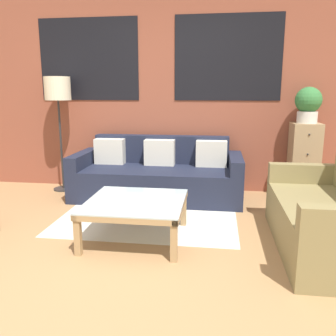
# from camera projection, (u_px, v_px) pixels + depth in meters

# --- Properties ---
(ground_plane) EXTENTS (16.00, 16.00, 0.00)m
(ground_plane) POSITION_uv_depth(u_px,v_px,m) (107.00, 266.00, 2.84)
(ground_plane) COLOR #AD7F51
(wall_back_brick) EXTENTS (8.40, 0.09, 2.80)m
(wall_back_brick) POSITION_uv_depth(u_px,v_px,m) (157.00, 89.00, 4.91)
(wall_back_brick) COLOR brown
(wall_back_brick) RESTS_ON ground_plane
(rug) EXTENTS (1.93, 1.46, 0.00)m
(rug) POSITION_uv_depth(u_px,v_px,m) (149.00, 216.00, 3.97)
(rug) COLOR silver
(rug) RESTS_ON ground_plane
(couch_dark) EXTENTS (2.16, 0.88, 0.78)m
(couch_dark) POSITION_uv_depth(u_px,v_px,m) (158.00, 176.00, 4.66)
(couch_dark) COLOR #1E2338
(couch_dark) RESTS_ON ground_plane
(settee_vintage) EXTENTS (0.80, 1.59, 0.92)m
(settee_vintage) POSITION_uv_depth(u_px,v_px,m) (333.00, 216.00, 3.08)
(settee_vintage) COLOR olive
(settee_vintage) RESTS_ON ground_plane
(coffee_table) EXTENTS (0.89, 0.89, 0.38)m
(coffee_table) POSITION_uv_depth(u_px,v_px,m) (136.00, 206.00, 3.31)
(coffee_table) COLOR silver
(coffee_table) RESTS_ON ground_plane
(floor_lamp) EXTENTS (0.35, 0.35, 1.56)m
(floor_lamp) POSITION_uv_depth(u_px,v_px,m) (58.00, 94.00, 4.79)
(floor_lamp) COLOR #2D2D2D
(floor_lamp) RESTS_ON ground_plane
(drawer_cabinet) EXTENTS (0.35, 0.39, 0.98)m
(drawer_cabinet) POSITION_uv_depth(u_px,v_px,m) (303.00, 161.00, 4.58)
(drawer_cabinet) COLOR tan
(drawer_cabinet) RESTS_ON ground_plane
(potted_plant) EXTENTS (0.33, 0.33, 0.45)m
(potted_plant) POSITION_uv_depth(u_px,v_px,m) (308.00, 104.00, 4.43)
(potted_plant) COLOR silver
(potted_plant) RESTS_ON drawer_cabinet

